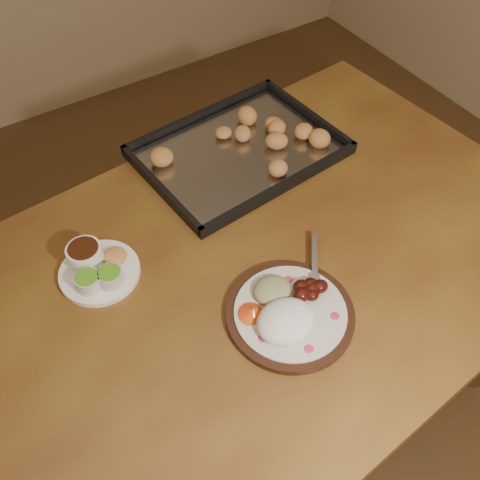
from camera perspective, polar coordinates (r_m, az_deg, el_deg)
dining_table at (r=1.21m, az=0.01°, el=-6.19°), size 1.58×1.03×0.75m
dinner_plate at (r=1.06m, az=5.11°, el=-7.67°), size 0.29×0.27×0.06m
condiment_saucer at (r=1.16m, az=-15.09°, el=-2.86°), size 0.17×0.17×0.06m
baking_tray at (r=1.38m, az=-0.09°, el=9.61°), size 0.51×0.40×0.05m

